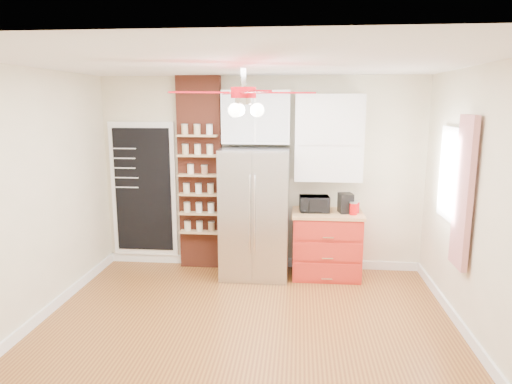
# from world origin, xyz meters

# --- Properties ---
(floor) EXTENTS (4.50, 4.50, 0.00)m
(floor) POSITION_xyz_m (0.00, 0.00, 0.00)
(floor) COLOR brown
(floor) RESTS_ON ground
(ceiling) EXTENTS (4.50, 4.50, 0.00)m
(ceiling) POSITION_xyz_m (0.00, 0.00, 2.70)
(ceiling) COLOR white
(ceiling) RESTS_ON wall_back
(wall_back) EXTENTS (4.50, 0.02, 2.70)m
(wall_back) POSITION_xyz_m (0.00, 2.00, 1.35)
(wall_back) COLOR beige
(wall_back) RESTS_ON floor
(wall_front) EXTENTS (4.50, 0.02, 2.70)m
(wall_front) POSITION_xyz_m (0.00, -2.00, 1.35)
(wall_front) COLOR beige
(wall_front) RESTS_ON floor
(wall_left) EXTENTS (0.02, 4.00, 2.70)m
(wall_left) POSITION_xyz_m (-2.25, 0.00, 1.35)
(wall_left) COLOR beige
(wall_left) RESTS_ON floor
(wall_right) EXTENTS (0.02, 4.00, 2.70)m
(wall_right) POSITION_xyz_m (2.25, 0.00, 1.35)
(wall_right) COLOR beige
(wall_right) RESTS_ON floor
(chalkboard) EXTENTS (0.95, 0.05, 1.95)m
(chalkboard) POSITION_xyz_m (-1.70, 1.96, 1.10)
(chalkboard) COLOR white
(chalkboard) RESTS_ON wall_back
(brick_pillar) EXTENTS (0.60, 0.16, 2.70)m
(brick_pillar) POSITION_xyz_m (-0.85, 1.92, 1.35)
(brick_pillar) COLOR brown
(brick_pillar) RESTS_ON floor
(fridge) EXTENTS (0.90, 0.70, 1.75)m
(fridge) POSITION_xyz_m (-0.05, 1.63, 0.88)
(fridge) COLOR silver
(fridge) RESTS_ON floor
(upper_glass_cabinet) EXTENTS (0.90, 0.35, 0.70)m
(upper_glass_cabinet) POSITION_xyz_m (-0.05, 1.82, 2.15)
(upper_glass_cabinet) COLOR white
(upper_glass_cabinet) RESTS_ON wall_back
(red_cabinet) EXTENTS (0.94, 0.64, 0.90)m
(red_cabinet) POSITION_xyz_m (0.92, 1.68, 0.45)
(red_cabinet) COLOR #B3251A
(red_cabinet) RESTS_ON floor
(upper_shelf_unit) EXTENTS (0.90, 0.30, 1.15)m
(upper_shelf_unit) POSITION_xyz_m (0.92, 1.85, 1.88)
(upper_shelf_unit) COLOR white
(upper_shelf_unit) RESTS_ON wall_back
(window) EXTENTS (0.04, 0.75, 1.05)m
(window) POSITION_xyz_m (2.23, 0.90, 1.55)
(window) COLOR white
(window) RESTS_ON wall_right
(curtain) EXTENTS (0.06, 0.40, 1.55)m
(curtain) POSITION_xyz_m (2.18, 0.35, 1.45)
(curtain) COLOR #AB161C
(curtain) RESTS_ON wall_right
(ceiling_fan) EXTENTS (1.40, 1.40, 0.44)m
(ceiling_fan) POSITION_xyz_m (0.00, 0.00, 2.42)
(ceiling_fan) COLOR silver
(ceiling_fan) RESTS_ON ceiling
(toaster_oven) EXTENTS (0.41, 0.30, 0.21)m
(toaster_oven) POSITION_xyz_m (0.74, 1.68, 1.01)
(toaster_oven) COLOR black
(toaster_oven) RESTS_ON red_cabinet
(coffee_maker) EXTENTS (0.20, 0.24, 0.26)m
(coffee_maker) POSITION_xyz_m (1.15, 1.67, 1.03)
(coffee_maker) COLOR black
(coffee_maker) RESTS_ON red_cabinet
(canister_left) EXTENTS (0.12, 0.12, 0.15)m
(canister_left) POSITION_xyz_m (1.25, 1.56, 0.98)
(canister_left) COLOR red
(canister_left) RESTS_ON red_cabinet
(canister_right) EXTENTS (0.12, 0.12, 0.15)m
(canister_right) POSITION_xyz_m (1.29, 1.67, 0.97)
(canister_right) COLOR red
(canister_right) RESTS_ON red_cabinet
(pantry_jar_oats) EXTENTS (0.11, 0.11, 0.12)m
(pantry_jar_oats) POSITION_xyz_m (-0.96, 1.79, 1.43)
(pantry_jar_oats) COLOR beige
(pantry_jar_oats) RESTS_ON brick_pillar
(pantry_jar_beans) EXTENTS (0.10, 0.10, 0.12)m
(pantry_jar_beans) POSITION_xyz_m (-0.76, 1.78, 1.43)
(pantry_jar_beans) COLOR #92674A
(pantry_jar_beans) RESTS_ON brick_pillar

